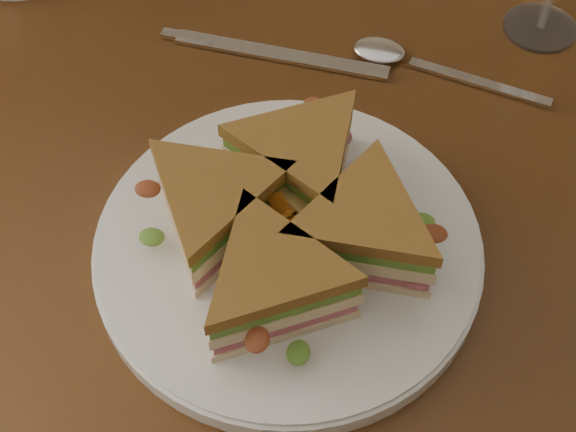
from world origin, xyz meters
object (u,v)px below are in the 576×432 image
(table, at_px, (305,245))
(knife, at_px, (266,53))
(plate, at_px, (288,248))
(sandwich_wedges, at_px, (288,220))
(spoon, at_px, (403,59))

(table, distance_m, knife, 0.18)
(table, height_order, plate, plate)
(table, xyz_separation_m, knife, (-0.07, 0.13, 0.10))
(sandwich_wedges, bearing_deg, plate, 0.00)
(plate, relative_size, spoon, 1.59)
(table, relative_size, plate, 4.13)
(spoon, bearing_deg, knife, -160.54)
(table, height_order, knife, knife)
(table, distance_m, sandwich_wedges, 0.16)
(sandwich_wedges, xyz_separation_m, spoon, (0.04, 0.23, -0.04))
(sandwich_wedges, bearing_deg, knife, 111.30)
(plate, bearing_deg, sandwich_wedges, 0.00)
(table, distance_m, spoon, 0.19)
(plate, relative_size, sandwich_wedges, 1.20)
(plate, xyz_separation_m, spoon, (0.04, 0.23, -0.00))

